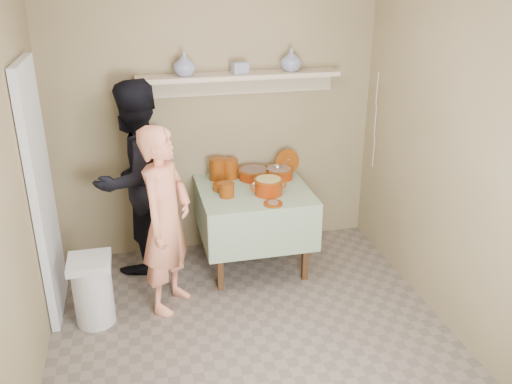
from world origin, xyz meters
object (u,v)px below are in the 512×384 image
object	(u,v)px
person_helper	(136,179)
person_cook	(166,221)
cazuela_rice	(268,185)
serving_table	(253,200)
trash_bin	(93,290)

from	to	relation	value
person_helper	person_cook	bearing A→B (deg)	65.34
person_helper	cazuela_rice	distance (m)	1.16
serving_table	trash_bin	bearing A→B (deg)	-156.67
person_helper	trash_bin	bearing A→B (deg)	22.79
person_cook	person_helper	size ratio (longest dim) A/B	0.88
cazuela_rice	trash_bin	bearing A→B (deg)	-163.46
cazuela_rice	trash_bin	distance (m)	1.67
person_cook	cazuela_rice	xyz separation A→B (m)	(0.91, 0.34, 0.08)
cazuela_rice	person_helper	bearing A→B (deg)	162.23
serving_table	trash_bin	size ratio (longest dim) A/B	1.74
person_helper	cazuela_rice	world-z (taller)	person_helper
person_helper	serving_table	world-z (taller)	person_helper
person_helper	serving_table	distance (m)	1.05
person_cook	person_helper	distance (m)	0.73
person_cook	person_helper	world-z (taller)	person_helper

